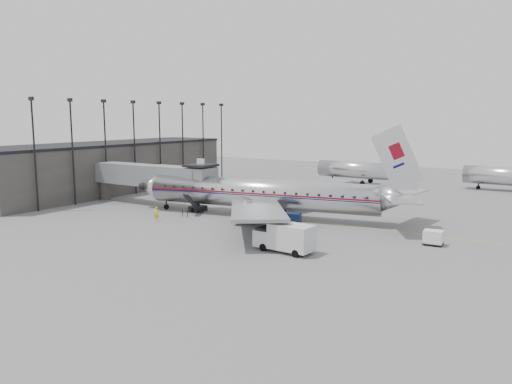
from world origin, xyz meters
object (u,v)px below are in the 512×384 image
service_van (285,237)px  baggage_cart_white (433,237)px  ramp_worker (156,214)px  airliner (267,194)px  baggage_cart_navy (292,219)px

service_van → baggage_cart_white: (11.32, 10.05, -0.64)m
baggage_cart_white → ramp_worker: (-31.30, -6.27, 0.10)m
ramp_worker → baggage_cart_white: bearing=-23.0°
airliner → baggage_cart_white: airliner is taller
airliner → service_van: airliner is taller
airliner → service_van: size_ratio=6.27×
airliner → baggage_cart_navy: bearing=-40.2°
airliner → ramp_worker: (-10.14, -9.26, -2.10)m
baggage_cart_navy → ramp_worker: size_ratio=1.33×
airliner → baggage_cart_navy: size_ratio=15.59×
baggage_cart_white → service_van: bearing=-141.5°
airliner → baggage_cart_white: (21.16, -2.99, -2.20)m
baggage_cart_white → ramp_worker: 31.92m
service_van → baggage_cart_navy: (-4.58, 10.05, -0.58)m
baggage_cart_white → ramp_worker: bearing=-171.8°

